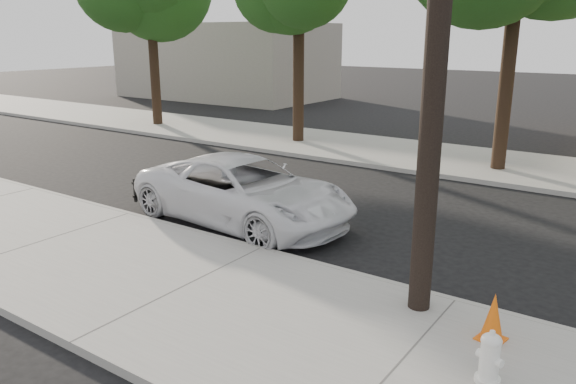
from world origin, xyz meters
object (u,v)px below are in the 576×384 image
object	(u,v)px
utility_pole	(440,4)
fire_hydrant	(490,359)
traffic_cone	(493,317)
police_cruiser	(244,191)

from	to	relation	value
utility_pole	fire_hydrant	bearing A→B (deg)	-43.55
fire_hydrant	traffic_cone	bearing A→B (deg)	122.19
fire_hydrant	traffic_cone	world-z (taller)	traffic_cone
utility_pole	police_cruiser	bearing A→B (deg)	158.87
police_cruiser	fire_hydrant	xyz separation A→B (m)	(6.65, -3.40, -0.30)
fire_hydrant	traffic_cone	size ratio (longest dim) A/B	0.93
utility_pole	fire_hydrant	world-z (taller)	utility_pole
fire_hydrant	police_cruiser	bearing A→B (deg)	171.88
traffic_cone	fire_hydrant	bearing A→B (deg)	-76.75
utility_pole	traffic_cone	distance (m)	4.39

